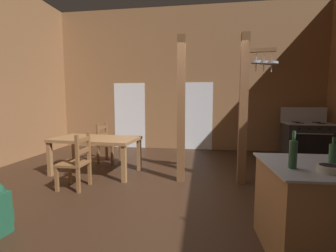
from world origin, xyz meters
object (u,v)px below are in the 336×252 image
(bottle_short_on_counter, at_px, (333,154))
(dining_table, at_px, (96,142))
(ladderback_chair_near_window, at_px, (76,162))
(ladderback_chair_by_post, at_px, (107,144))
(stove_range, at_px, (307,140))
(bottle_tall_on_counter, at_px, (293,154))
(mixing_bowl_on_counter, at_px, (329,169))

(bottle_short_on_counter, bearing_deg, dining_table, 147.78)
(dining_table, relative_size, ladderback_chair_near_window, 1.87)
(ladderback_chair_by_post, bearing_deg, dining_table, -80.94)
(stove_range, xyz_separation_m, ladderback_chair_by_post, (-4.99, -1.06, -0.03))
(stove_range, bearing_deg, ladderback_chair_by_post, -168.02)
(dining_table, bearing_deg, bottle_tall_on_counter, -38.16)
(ladderback_chair_near_window, height_order, ladderback_chair_by_post, same)
(dining_table, relative_size, bottle_short_on_counter, 6.89)
(stove_range, relative_size, ladderback_chair_by_post, 1.39)
(dining_table, distance_m, bottle_short_on_counter, 3.98)
(stove_range, bearing_deg, bottle_short_on_counter, -110.01)
(dining_table, xyz_separation_m, ladderback_chair_near_window, (0.05, -0.85, -0.20))
(bottle_short_on_counter, bearing_deg, bottle_tall_on_counter, -155.31)
(ladderback_chair_by_post, height_order, mixing_bowl_on_counter, mixing_bowl_on_counter)
(ladderback_chair_by_post, bearing_deg, ladderback_chair_near_window, -83.78)
(stove_range, bearing_deg, ladderback_chair_near_window, -149.51)
(stove_range, relative_size, dining_table, 0.74)
(mixing_bowl_on_counter, bearing_deg, ladderback_chair_by_post, 135.14)
(mixing_bowl_on_counter, height_order, bottle_tall_on_counter, bottle_tall_on_counter)
(stove_range, relative_size, ladderback_chair_near_window, 1.39)
(bottle_tall_on_counter, bearing_deg, mixing_bowl_on_counter, -20.37)
(bottle_tall_on_counter, height_order, bottle_short_on_counter, bottle_tall_on_counter)
(bottle_short_on_counter, bearing_deg, ladderback_chair_near_window, 159.10)
(stove_range, height_order, bottle_short_on_counter, stove_range)
(ladderback_chair_by_post, height_order, bottle_short_on_counter, bottle_short_on_counter)
(ladderback_chair_near_window, xyz_separation_m, bottle_short_on_counter, (3.31, -1.26, 0.54))
(mixing_bowl_on_counter, distance_m, bottle_short_on_counter, 0.34)
(ladderback_chair_by_post, relative_size, bottle_short_on_counter, 3.69)
(dining_table, bearing_deg, bottle_short_on_counter, -32.22)
(ladderback_chair_by_post, xyz_separation_m, bottle_short_on_counter, (3.50, -3.03, 0.54))
(ladderback_chair_by_post, bearing_deg, stove_range, 11.98)
(stove_range, bearing_deg, mixing_bowl_on_counter, -110.78)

